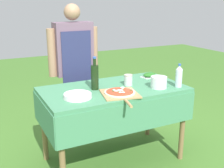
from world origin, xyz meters
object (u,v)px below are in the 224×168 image
at_px(herb_container, 150,75).
at_px(oil_bottle, 95,77).
at_px(prep_table, 113,98).
at_px(mixing_tub, 159,82).
at_px(person_cook, 74,62).
at_px(sauce_jar, 128,81).
at_px(plate_stack, 78,96).
at_px(water_bottle, 179,76).
at_px(pizza_on_peel, 120,93).

bearing_deg(herb_container, oil_bottle, -169.14).
bearing_deg(prep_table, mixing_tub, -26.61).
xyz_separation_m(prep_table, herb_container, (0.53, 0.17, 0.13)).
height_order(prep_table, mixing_tub, mixing_tub).
height_order(person_cook, sauce_jar, person_cook).
relative_size(oil_bottle, herb_container, 1.58).
distance_m(person_cook, mixing_tub, 1.02).
distance_m(herb_container, mixing_tub, 0.40).
height_order(mixing_tub, plate_stack, mixing_tub).
xyz_separation_m(oil_bottle, sauce_jar, (0.35, -0.03, -0.08)).
height_order(water_bottle, sauce_jar, water_bottle).
distance_m(person_cook, sauce_jar, 0.74).
bearing_deg(sauce_jar, prep_table, -176.92).
bearing_deg(oil_bottle, mixing_tub, -22.16).
bearing_deg(sauce_jar, herb_container, 24.16).
relative_size(water_bottle, plate_stack, 0.93).
bearing_deg(person_cook, herb_container, 144.07).
bearing_deg(person_cook, sauce_jar, 116.14).
height_order(herb_container, mixing_tub, mixing_tub).
bearing_deg(mixing_tub, plate_stack, 174.91).
bearing_deg(pizza_on_peel, prep_table, 91.56).
xyz_separation_m(oil_bottle, mixing_tub, (0.57, -0.23, -0.07)).
distance_m(water_bottle, mixing_tub, 0.21).
distance_m(oil_bottle, sauce_jar, 0.36).
distance_m(pizza_on_peel, mixing_tub, 0.43).
bearing_deg(prep_table, sauce_jar, 3.08).
height_order(person_cook, herb_container, person_cook).
xyz_separation_m(prep_table, person_cook, (-0.16, 0.66, 0.25)).
xyz_separation_m(person_cook, water_bottle, (0.74, -0.92, -0.04)).
bearing_deg(oil_bottle, herb_container, 10.86).
bearing_deg(water_bottle, mixing_tub, 162.17).
bearing_deg(pizza_on_peel, plate_stack, 179.31).
height_order(prep_table, sauce_jar, sauce_jar).
relative_size(pizza_on_peel, oil_bottle, 1.66).
height_order(person_cook, oil_bottle, person_cook).
distance_m(oil_bottle, plate_stack, 0.30).
height_order(oil_bottle, mixing_tub, oil_bottle).
distance_m(prep_table, oil_bottle, 0.29).
height_order(water_bottle, herb_container, water_bottle).
relative_size(pizza_on_peel, sauce_jar, 4.78).
height_order(oil_bottle, water_bottle, oil_bottle).
distance_m(mixing_tub, plate_stack, 0.80).
xyz_separation_m(person_cook, plate_stack, (-0.25, -0.78, -0.12)).
bearing_deg(herb_container, pizza_on_peel, -146.32).
bearing_deg(water_bottle, prep_table, 156.15).
height_order(person_cook, plate_stack, person_cook).
xyz_separation_m(prep_table, plate_stack, (-0.41, -0.12, 0.12)).
xyz_separation_m(oil_bottle, plate_stack, (-0.23, -0.16, -0.11)).
bearing_deg(water_bottle, person_cook, 129.00).
height_order(pizza_on_peel, herb_container, herb_container).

